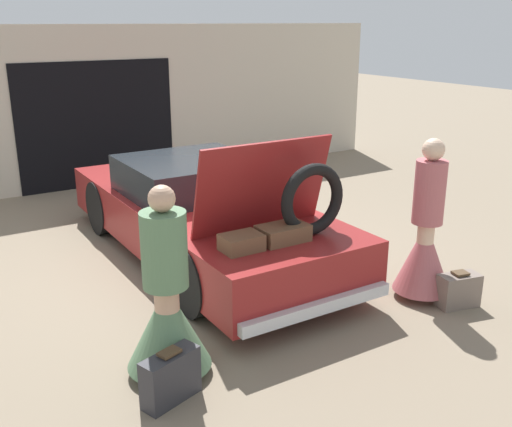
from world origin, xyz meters
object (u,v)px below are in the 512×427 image
Objects in this scene: person_right at (425,243)px; suitcase_beside_right_person at (458,290)px; car at (201,213)px; person_left at (167,311)px; suitcase_beside_left_person at (171,377)px.

suitcase_beside_right_person is at bearing -150.28° from person_right.
car reaches higher than person_left.
suitcase_beside_left_person is at bearing -27.75° from person_left.
suitcase_beside_right_person is (3.22, -0.08, -0.03)m from suitcase_beside_left_person.
suitcase_beside_left_person is at bearing 178.65° from suitcase_beside_right_person.
person_left is 3.53× the size of suitcase_beside_right_person.
person_right is 0.60m from suitcase_beside_right_person.
suitcase_beside_right_person is at bearing -59.28° from car.
suitcase_beside_right_person is (0.15, -0.37, -0.44)m from person_right.
suitcase_beside_left_person is (-3.07, -0.29, -0.42)m from person_right.
suitcase_beside_left_person is 3.22m from suitcase_beside_right_person.
person_right is (2.92, -0.07, 0.04)m from person_left.
person_right is 3.71× the size of suitcase_beside_right_person.
car is at bearing 58.53° from suitcase_beside_left_person.
person_left reaches higher than suitcase_beside_right_person.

